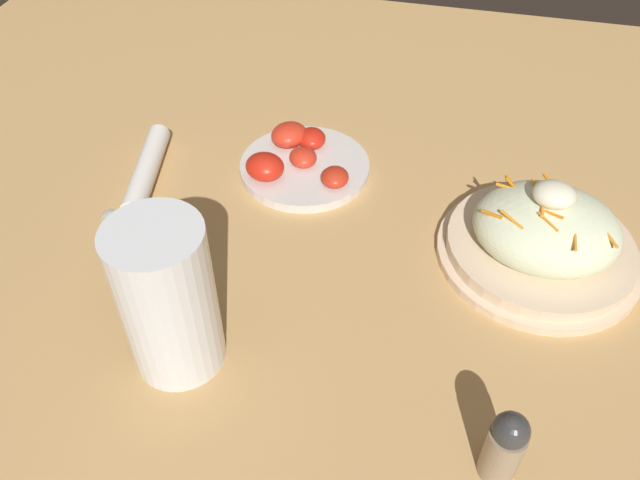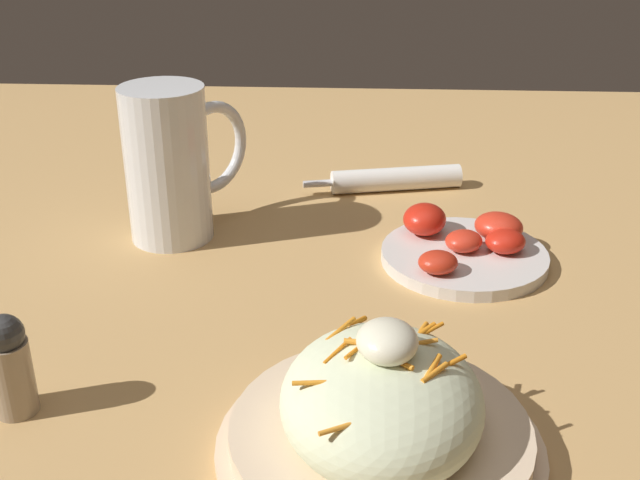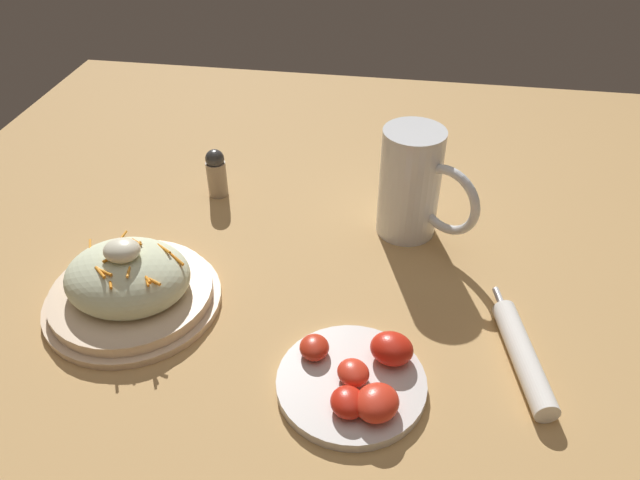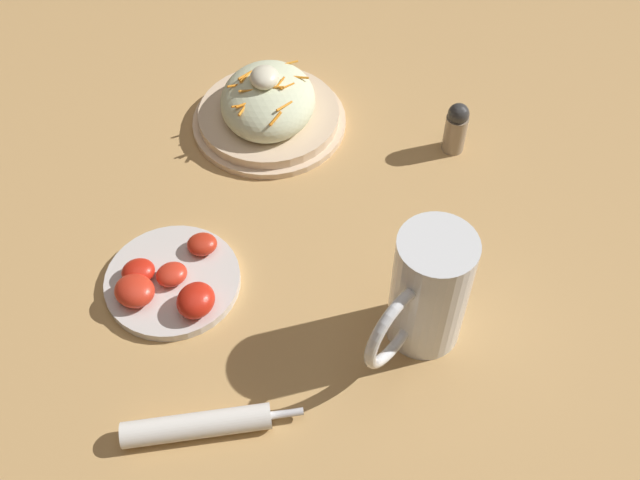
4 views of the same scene
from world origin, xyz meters
TOP-DOWN VIEW (x-y plane):
  - ground_plane at (0.00, 0.00)m, footprint 1.43×1.43m
  - salad_plate at (0.26, 0.08)m, footprint 0.23×0.23m
  - beer_mug at (-0.09, -0.13)m, footprint 0.14×0.12m
  - napkin_roll at (-0.23, 0.11)m, footprint 0.06×0.20m
  - tomato_plate at (-0.04, 0.18)m, footprint 0.17×0.17m
  - salt_shaker at (0.23, -0.19)m, footprint 0.03×0.03m

SIDE VIEW (x-z plane):
  - ground_plane at x=0.00m, z-range 0.00..0.00m
  - tomato_plate at x=-0.04m, z-range -0.01..0.04m
  - napkin_roll at x=-0.23m, z-range 0.00..0.03m
  - salad_plate at x=0.26m, z-range -0.02..0.08m
  - salt_shaker at x=0.23m, z-range 0.00..0.08m
  - beer_mug at x=-0.09m, z-range -0.01..0.16m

